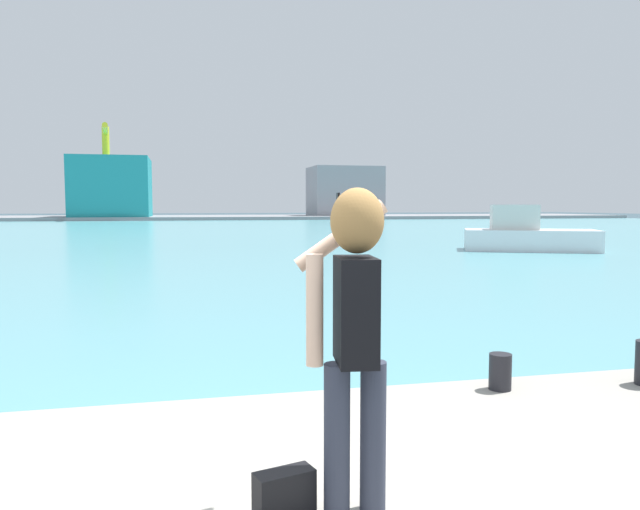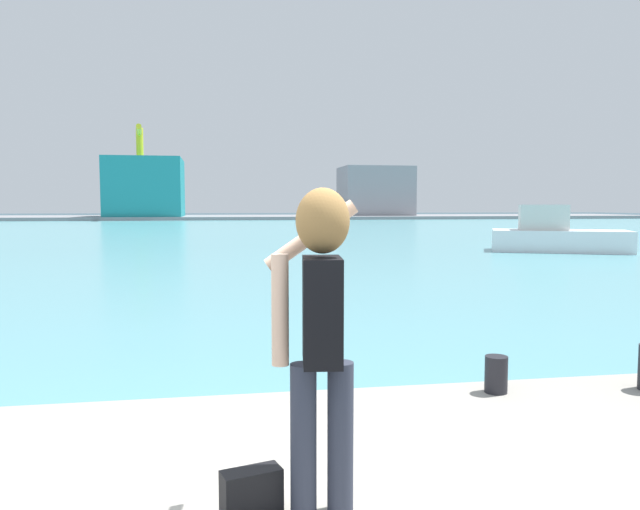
% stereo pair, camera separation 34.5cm
% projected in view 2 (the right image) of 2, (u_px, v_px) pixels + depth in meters
% --- Properties ---
extents(ground_plane, '(220.00, 220.00, 0.00)m').
position_uv_depth(ground_plane, '(217.00, 230.00, 52.49)').
color(ground_plane, '#334751').
extents(harbor_water, '(140.00, 100.00, 0.02)m').
position_uv_depth(harbor_water, '(216.00, 229.00, 54.45)').
color(harbor_water, '#599EA8').
rests_on(harbor_water, ground_plane).
extents(far_shore_dock, '(140.00, 20.00, 0.47)m').
position_uv_depth(far_shore_dock, '(216.00, 217.00, 93.72)').
color(far_shore_dock, gray).
rests_on(far_shore_dock, ground_plane).
extents(person_photographer, '(0.53, 0.56, 1.74)m').
position_uv_depth(person_photographer, '(320.00, 317.00, 3.19)').
color(person_photographer, '#2D3342').
rests_on(person_photographer, quay_promenade).
extents(handbag, '(0.35, 0.22, 0.24)m').
position_uv_depth(handbag, '(251.00, 492.00, 3.26)').
color(handbag, black).
rests_on(handbag, quay_promenade).
extents(harbor_bollard, '(0.20, 0.20, 0.32)m').
position_uv_depth(harbor_bollard, '(496.00, 374.00, 5.36)').
color(harbor_bollard, black).
rests_on(harbor_bollard, quay_promenade).
extents(boat_moored, '(6.34, 4.72, 2.11)m').
position_uv_depth(boat_moored, '(556.00, 235.00, 27.43)').
color(boat_moored, white).
rests_on(boat_moored, harbor_water).
extents(warehouse_left, '(10.57, 12.16, 8.36)m').
position_uv_depth(warehouse_left, '(146.00, 188.00, 88.50)').
color(warehouse_left, teal).
rests_on(warehouse_left, far_shore_dock).
extents(warehouse_right, '(10.91, 8.65, 7.69)m').
position_uv_depth(warehouse_right, '(375.00, 191.00, 97.15)').
color(warehouse_right, gray).
rests_on(warehouse_right, far_shore_dock).
extents(port_crane, '(1.75, 9.05, 12.58)m').
position_uv_depth(port_crane, '(140.00, 162.00, 85.88)').
color(port_crane, yellow).
rests_on(port_crane, far_shore_dock).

